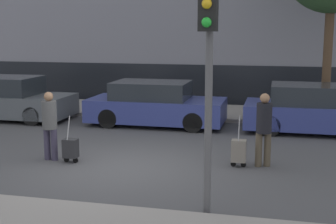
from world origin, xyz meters
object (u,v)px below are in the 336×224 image
Objects in this scene: pedestrian_left at (50,122)px; trolley_left at (71,148)px; traffic_light at (208,50)px; parked_car_2 at (314,110)px; trolley_right at (239,151)px; pedestrian_right at (264,125)px; parked_car_1 at (155,105)px; parked_car_0 at (7,99)px.

trolley_left is (0.54, -0.09, -0.57)m from pedestrian_left.
parked_car_2 is at bearing 73.33° from traffic_light.
parked_car_2 reaches higher than trolley_right.
parked_car_2 is 4.16m from pedestrian_right.
traffic_light is (-0.79, -3.12, 1.77)m from pedestrian_right.
parked_car_2 is 1.08× the size of traffic_light.
pedestrian_right is at bearing -47.96° from parked_car_1.
traffic_light is at bearing -34.56° from trolley_left.
pedestrian_left is 1.47× the size of trolley_left.
trolley_right is at bearing -114.10° from parked_car_2.
parked_car_0 is at bearing -178.76° from parked_car_2.
parked_car_0 is 10.64m from traffic_light.
pedestrian_right is at bearing -108.52° from parked_car_2.
parked_car_2 reaches higher than trolley_left.
parked_car_2 is 2.55× the size of pedestrian_left.
parked_car_1 is 2.67× the size of pedestrian_left.
parked_car_2 is at bearing 39.65° from trolley_left.
trolley_right is (-1.84, -4.11, -0.30)m from parked_car_2.
traffic_light is (3.50, -2.41, 2.36)m from trolley_left.
pedestrian_left reaches higher than parked_car_0.
parked_car_1 is at bearing 126.29° from trolley_right.
pedestrian_right reaches higher than parked_car_2.
parked_car_0 is 1.02× the size of parked_car_1.
trolley_left is (-5.61, -4.65, -0.33)m from parked_car_2.
pedestrian_right is (3.51, -3.89, 0.28)m from parked_car_1.
parked_car_0 is at bearing 134.80° from trolley_left.
parked_car_0 is at bearing 138.15° from pedestrian_right.
parked_car_0 is 4.01× the size of trolley_left.
traffic_light is (-2.11, -7.06, 2.03)m from parked_car_2.
parked_car_2 is 3.55× the size of trolley_right.
pedestrian_right is (4.29, 0.71, 0.59)m from trolley_left.
parked_car_0 is at bearing 154.51° from trolley_right.
pedestrian_left reaches higher than parked_car_1.
traffic_light reaches higher than trolley_right.
pedestrian_left reaches higher than trolley_right.
parked_car_2 is 7.29m from trolley_left.
parked_car_1 is 7.79m from traffic_light.
trolley_left is at bearing 170.76° from pedestrian_right.
pedestrian_left is at bearing 148.22° from traffic_light.
pedestrian_left is 4.87m from pedestrian_right.
traffic_light reaches higher than trolley_left.
parked_car_1 is at bearing 111.16° from traffic_light.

